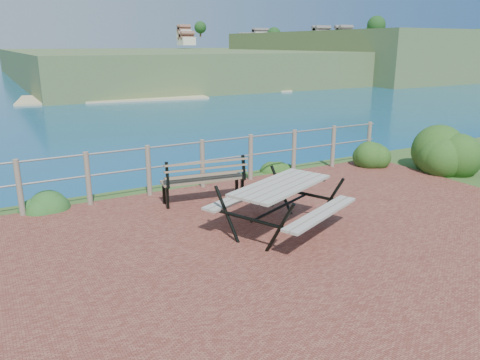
{
  "coord_description": "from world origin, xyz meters",
  "views": [
    {
      "loc": [
        -3.86,
        -5.18,
        2.89
      ],
      "look_at": [
        -0.3,
        1.23,
        0.75
      ],
      "focal_mm": 35.0,
      "sensor_mm": 36.0,
      "label": 1
    }
  ],
  "objects": [
    {
      "name": "shrub_right_front",
      "position": [
        5.54,
        1.8,
        0.0
      ],
      "size": [
        1.27,
        1.27,
        1.81
      ],
      "primitive_type": "ellipsoid",
      "color": "#1A4114",
      "rests_on": "ground"
    },
    {
      "name": "ground",
      "position": [
        0.0,
        0.0,
        0.0
      ],
      "size": [
        10.0,
        7.0,
        0.12
      ],
      "primitive_type": "cube",
      "color": "brown",
      "rests_on": "ground"
    },
    {
      "name": "safety_railing",
      "position": [
        0.0,
        3.35,
        0.57
      ],
      "size": [
        9.4,
        0.1,
        1.0
      ],
      "color": "#6B5B4C",
      "rests_on": "ground"
    },
    {
      "name": "shrub_lip_east",
      "position": [
        2.05,
        3.74,
        0.0
      ],
      "size": [
        0.75,
        0.75,
        0.49
      ],
      "primitive_type": "ellipsoid",
      "color": "#1A4114",
      "rests_on": "ground"
    },
    {
      "name": "picnic_table",
      "position": [
        0.08,
        0.58,
        0.5
      ],
      "size": [
        1.99,
        1.48,
        0.78
      ],
      "rotation": [
        0.0,
        0.0,
        0.42
      ],
      "color": "gray",
      "rests_on": "ground"
    },
    {
      "name": "shrub_lip_west",
      "position": [
        -3.11,
        3.59,
        0.0
      ],
      "size": [
        0.77,
        0.77,
        0.52
      ],
      "primitive_type": "ellipsoid",
      "color": "#255720",
      "rests_on": "ground"
    },
    {
      "name": "distant_bay",
      "position": [
        173.07,
        202.61,
        -1.52
      ],
      "size": [
        290.0,
        232.36,
        24.0
      ],
      "color": "#496231",
      "rests_on": "ground"
    },
    {
      "name": "park_bench",
      "position": [
        -0.38,
        2.48,
        0.58
      ],
      "size": [
        1.61,
        0.59,
        0.88
      ],
      "rotation": [
        0.0,
        0.0,
        -0.13
      ],
      "color": "brown",
      "rests_on": "ground"
    },
    {
      "name": "shrub_right_edge",
      "position": [
        4.48,
        3.11,
        0.0
      ],
      "size": [
        0.96,
        0.96,
        1.37
      ],
      "primitive_type": "ellipsoid",
      "color": "#1A4114",
      "rests_on": "ground"
    }
  ]
}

